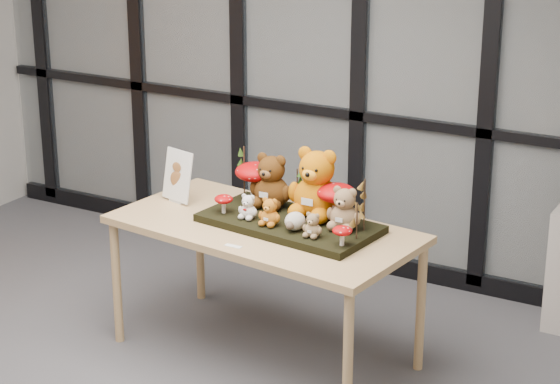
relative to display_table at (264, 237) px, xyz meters
The scene contains 22 objects.
room_shell 1.56m from the display_table, 117.03° to the right, with size 5.00×5.00×5.00m.
glass_partition 1.65m from the display_table, 111.68° to the left, with size 4.90×0.06×2.78m.
display_table is the anchor object (origin of this frame).
diorama_tray 0.16m from the display_table, 19.67° to the left, with size 0.95×0.47×0.04m, color black.
bear_pooh_yellow 0.42m from the display_table, 36.40° to the left, with size 0.32×0.29×0.42m, color #CB6C05, non-canonical shape.
bear_brown_medium 0.34m from the display_table, 107.85° to the left, with size 0.25×0.23×0.33m, color #49280B, non-canonical shape.
bear_tan_back 0.50m from the display_table, ahead, with size 0.19×0.17×0.25m, color #8E6D49, non-canonical shape.
bear_small_yellow 0.22m from the display_table, 42.34° to the right, with size 0.13×0.11×0.17m, color #C46C18, non-canonical shape.
bear_white_bow 0.20m from the display_table, 151.80° to the right, with size 0.11×0.10×0.15m, color white, non-canonical shape.
bear_beige_small 0.41m from the display_table, 17.14° to the right, with size 0.11×0.10×0.14m, color #95774F, non-canonical shape.
plush_cream_hedgehog 0.28m from the display_table, 16.93° to the right, with size 0.08×0.07×0.11m, color beige, non-canonical shape.
mushroom_back_left 0.36m from the display_table, 130.26° to the left, with size 0.22×0.22×0.25m, color #A00507, non-canonical shape.
mushroom_back_right 0.44m from the display_table, 21.83° to the left, with size 0.21×0.21×0.23m, color #A00507, non-canonical shape.
mushroom_front_left 0.29m from the display_table, behind, with size 0.10×0.10×0.11m, color #A00507, non-canonical shape.
mushroom_front_right 0.57m from the display_table, 14.87° to the right, with size 0.10×0.10×0.11m, color #A00507, non-canonical shape.
sprig_green_far_left 0.42m from the display_table, 139.40° to the left, with size 0.05×0.05×0.31m, color #11350C, non-canonical shape.
sprig_green_mid_left 0.35m from the display_table, 111.94° to the left, with size 0.05×0.05×0.23m, color #11350C, non-canonical shape.
sprig_dry_far_right 0.60m from the display_table, 10.58° to the left, with size 0.05×0.05×0.28m, color brown, non-canonical shape.
sprig_dry_mid_right 0.59m from the display_table, ahead, with size 0.05×0.05×0.19m, color brown, non-canonical shape.
sprig_green_centre 0.33m from the display_table, 73.49° to the left, with size 0.05×0.05×0.22m, color #11350C, non-canonical shape.
sign_holder 0.66m from the display_table, behind, with size 0.22×0.11×0.30m.
label_card 0.34m from the display_table, 88.01° to the right, with size 0.09×0.03×0.00m, color white.
Camera 1 is at (3.10, -3.30, 2.71)m, focal length 65.00 mm.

